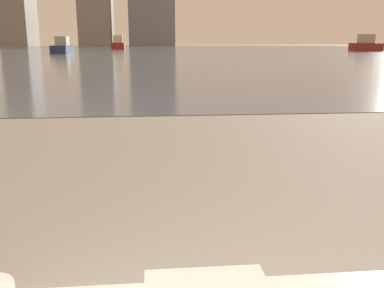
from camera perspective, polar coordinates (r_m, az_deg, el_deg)
harbor_water at (r=62.10m, az=-5.34°, el=12.36°), size 180.00×110.00×0.01m
harbor_boat_0 at (r=46.85m, az=-16.87°, el=12.23°), size 1.67×4.57×1.70m
harbor_boat_1 at (r=71.07m, az=-9.80°, el=12.98°), size 2.10×5.74×2.14m
harbor_boat_2 at (r=61.57m, az=22.13°, el=12.14°), size 2.04×5.67×2.11m
skyline_tower_2 at (r=119.32m, az=-12.76°, el=18.06°), size 8.06×12.29×22.54m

